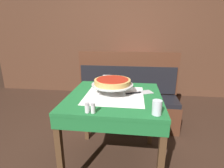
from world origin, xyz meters
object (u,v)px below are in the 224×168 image
at_px(condiment_caddy, 133,60).
at_px(pizza_pan_stand, 112,85).
at_px(dining_table_front, 114,104).
at_px(pepper_shaker, 93,108).
at_px(napkin_holder, 107,79).
at_px(dining_table_rear, 136,68).
at_px(water_glass_near, 157,108).
at_px(deep_dish_pizza, 112,82).
at_px(salt_shaker, 87,108).
at_px(booth_bench, 126,104).
at_px(pizza_server, 141,92).

bearing_deg(condiment_caddy, pizza_pan_stand, -95.90).
relative_size(dining_table_front, pizza_pan_stand, 2.19).
height_order(dining_table_front, pepper_shaker, pepper_shaker).
bearing_deg(pizza_pan_stand, napkin_holder, 106.75).
height_order(dining_table_front, condiment_caddy, condiment_caddy).
relative_size(dining_table_rear, water_glass_near, 7.21).
relative_size(deep_dish_pizza, napkin_holder, 3.46).
distance_m(salt_shaker, napkin_holder, 0.78).
height_order(dining_table_rear, pepper_shaker, pepper_shaker).
height_order(dining_table_front, pizza_pan_stand, pizza_pan_stand).
relative_size(booth_bench, salt_shaker, 19.13).
xyz_separation_m(dining_table_front, napkin_holder, (-0.13, 0.39, 0.14)).
height_order(dining_table_rear, pizza_pan_stand, pizza_pan_stand).
distance_m(dining_table_front, napkin_holder, 0.44).
relative_size(dining_table_front, condiment_caddy, 5.15).
relative_size(deep_dish_pizza, pepper_shaker, 4.57).
bearing_deg(dining_table_rear, deep_dish_pizza, -97.79).
xyz_separation_m(dining_table_rear, pizza_pan_stand, (-0.23, -1.71, 0.18)).
height_order(pizza_server, napkin_holder, napkin_holder).
relative_size(dining_table_front, deep_dish_pizza, 2.53).
distance_m(pizza_pan_stand, napkin_holder, 0.36).
bearing_deg(napkin_holder, pepper_shaker, -88.95).
height_order(deep_dish_pizza, water_glass_near, deep_dish_pizza).
bearing_deg(pizza_pan_stand, pepper_shaker, -101.50).
distance_m(dining_table_rear, pizza_server, 1.67).
height_order(salt_shaker, condiment_caddy, condiment_caddy).
xyz_separation_m(pizza_pan_stand, pepper_shaker, (-0.09, -0.44, -0.05)).
xyz_separation_m(dining_table_front, booth_bench, (0.08, 0.85, -0.37)).
bearing_deg(booth_bench, water_glass_near, -77.65).
height_order(booth_bench, pepper_shaker, booth_bench).
distance_m(deep_dish_pizza, salt_shaker, 0.47).
height_order(booth_bench, salt_shaker, booth_bench).
distance_m(deep_dish_pizza, water_glass_near, 0.56).
bearing_deg(dining_table_rear, pizza_pan_stand, -97.79).
bearing_deg(pepper_shaker, condiment_caddy, 82.98).
bearing_deg(pizza_pan_stand, condiment_caddy, 84.10).
relative_size(booth_bench, pizza_pan_stand, 3.66).
height_order(salt_shaker, pepper_shaker, same).
relative_size(dining_table_front, water_glass_near, 8.02).
distance_m(deep_dish_pizza, pepper_shaker, 0.46).
distance_m(pizza_pan_stand, salt_shaker, 0.46).
relative_size(water_glass_near, napkin_holder, 1.09).
relative_size(deep_dish_pizza, condiment_caddy, 2.04).
height_order(dining_table_front, water_glass_near, water_glass_near).
height_order(pizza_pan_stand, pizza_server, pizza_pan_stand).
distance_m(dining_table_front, condiment_caddy, 1.85).
bearing_deg(pepper_shaker, deep_dish_pizza, 78.50).
bearing_deg(pizza_server, water_glass_near, -77.53).
relative_size(pizza_pan_stand, condiment_caddy, 2.35).
height_order(deep_dish_pizza, condiment_caddy, condiment_caddy).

